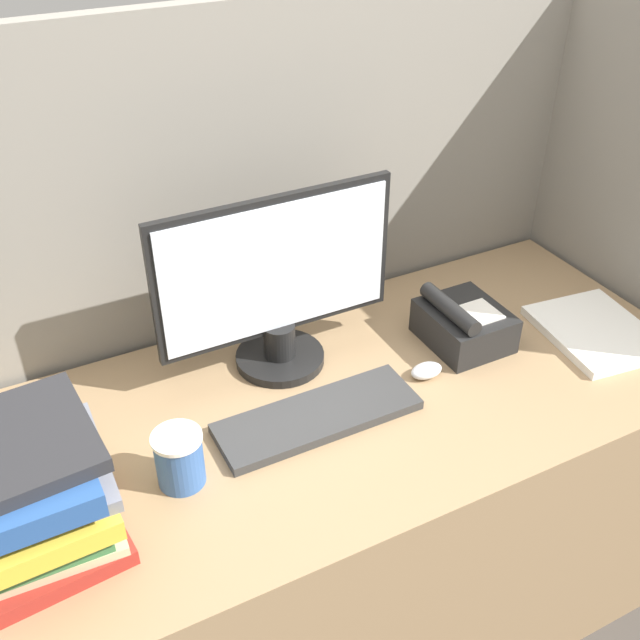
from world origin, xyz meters
name	(u,v)px	position (x,y,z in m)	size (l,w,h in m)	color
cubicle_panel_rear	(264,311)	(0.00, 0.74, 0.72)	(2.00, 0.04, 1.45)	gray
cubicle_panel_right	(625,296)	(0.84, 0.38, 0.72)	(0.04, 0.76, 1.45)	gray
desk	(338,519)	(0.00, 0.35, 0.37)	(1.60, 0.70, 0.74)	#937551
monitor	(277,288)	(-0.06, 0.52, 0.93)	(0.52, 0.19, 0.39)	black
keyboard	(318,416)	(-0.07, 0.31, 0.75)	(0.41, 0.14, 0.02)	#333333
mouse	(426,371)	(0.20, 0.33, 0.75)	(0.07, 0.04, 0.03)	silver
coffee_cup	(179,459)	(-0.36, 0.28, 0.79)	(0.09, 0.09, 0.11)	#335999
book_stack	(31,491)	(-0.61, 0.27, 0.85)	(0.25, 0.30, 0.22)	maroon
desk_telephone	(463,324)	(0.34, 0.40, 0.79)	(0.17, 0.19, 0.12)	black
paper_pile	(596,331)	(0.63, 0.28, 0.75)	(0.25, 0.30, 0.02)	white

